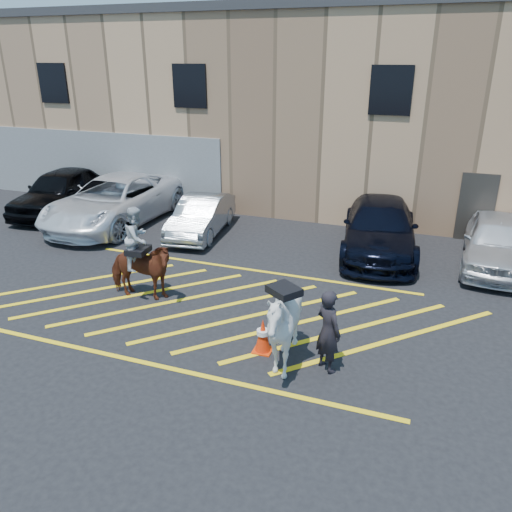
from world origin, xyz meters
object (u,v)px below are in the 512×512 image
(car_white_pickup, at_px, (115,201))
(car_silver_sedan, at_px, (201,216))
(car_blue_suv, at_px, (380,227))
(traffic_cone, at_px, (263,335))
(car_black_suv, at_px, (62,191))
(mounted_bay, at_px, (139,263))
(handler, at_px, (328,331))
(car_white_suv, at_px, (497,242))
(saddled_white, at_px, (283,325))

(car_white_pickup, distance_m, car_silver_sedan, 3.39)
(car_blue_suv, height_order, traffic_cone, car_blue_suv)
(car_silver_sedan, distance_m, car_blue_suv, 5.80)
(car_black_suv, distance_m, car_silver_sedan, 6.14)
(car_white_pickup, relative_size, traffic_cone, 8.24)
(mounted_bay, bearing_deg, car_black_suv, 141.70)
(car_black_suv, relative_size, car_blue_suv, 0.93)
(car_black_suv, xyz_separation_m, handler, (11.76, -6.78, -0.00))
(car_white_suv, bearing_deg, car_white_pickup, -174.73)
(car_silver_sedan, distance_m, saddled_white, 8.15)
(handler, height_order, traffic_cone, handler)
(saddled_white, bearing_deg, handler, 19.36)
(car_silver_sedan, bearing_deg, handler, -55.03)
(car_black_suv, height_order, handler, car_black_suv)
(car_white_suv, relative_size, saddled_white, 1.93)
(car_silver_sedan, xyz_separation_m, mounted_bay, (0.70, -4.86, 0.32))
(car_white_pickup, xyz_separation_m, saddled_white, (8.23, -6.56, 0.10))
(car_white_pickup, xyz_separation_m, traffic_cone, (7.68, -6.12, -0.47))
(car_white_suv, bearing_deg, saddled_white, -117.57)
(car_blue_suv, distance_m, car_white_suv, 3.26)
(handler, bearing_deg, traffic_cone, 31.87)
(car_silver_sedan, relative_size, car_blue_suv, 0.73)
(handler, distance_m, mounted_bay, 5.15)
(car_black_suv, bearing_deg, handler, -36.36)
(car_white_pickup, distance_m, car_white_suv, 12.43)
(car_black_suv, distance_m, saddled_white, 13.04)
(car_blue_suv, bearing_deg, car_white_suv, -8.59)
(car_white_pickup, height_order, car_blue_suv, car_white_pickup)
(car_black_suv, xyz_separation_m, traffic_cone, (10.41, -6.62, -0.46))
(car_white_suv, relative_size, traffic_cone, 5.97)
(car_black_suv, bearing_deg, car_white_suv, -7.11)
(car_black_suv, relative_size, mounted_bay, 2.07)
(car_blue_suv, relative_size, traffic_cone, 7.21)
(car_white_pickup, height_order, saddled_white, saddled_white)
(car_black_suv, xyz_separation_m, car_white_pickup, (2.73, -0.50, 0.01))
(car_silver_sedan, xyz_separation_m, car_white_suv, (9.05, 0.33, 0.11))
(car_silver_sedan, distance_m, traffic_cone, 7.47)
(car_white_suv, bearing_deg, car_black_suv, -176.88)
(saddled_white, bearing_deg, car_blue_suv, 82.37)
(car_black_suv, bearing_deg, mounted_bay, -44.68)
(car_silver_sedan, bearing_deg, traffic_cone, -61.90)
(car_white_suv, distance_m, handler, 7.42)
(car_silver_sedan, bearing_deg, mounted_bay, -88.86)
(car_black_suv, height_order, mounted_bay, mounted_bay)
(car_blue_suv, xyz_separation_m, handler, (-0.14, -6.69, 0.06))
(car_silver_sedan, relative_size, car_white_suv, 0.88)
(car_white_pickup, height_order, car_silver_sedan, car_white_pickup)
(mounted_bay, height_order, traffic_cone, mounted_bay)
(car_white_pickup, relative_size, car_silver_sedan, 1.56)
(car_white_suv, height_order, saddled_white, saddled_white)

